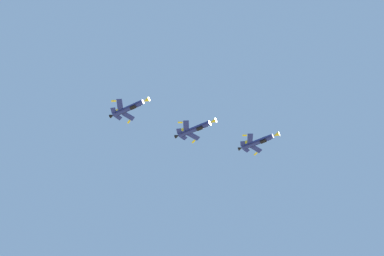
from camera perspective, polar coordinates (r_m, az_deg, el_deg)
fighter_jet_lead at (r=170.57m, az=8.02°, el=-1.64°), size 12.53×12.69×4.38m
fighter_jet_left_wing at (r=160.79m, az=0.36°, el=-0.09°), size 12.54×12.71×4.38m
fighter_jet_right_wing at (r=161.00m, az=-7.64°, el=2.42°), size 12.52×12.68×4.39m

